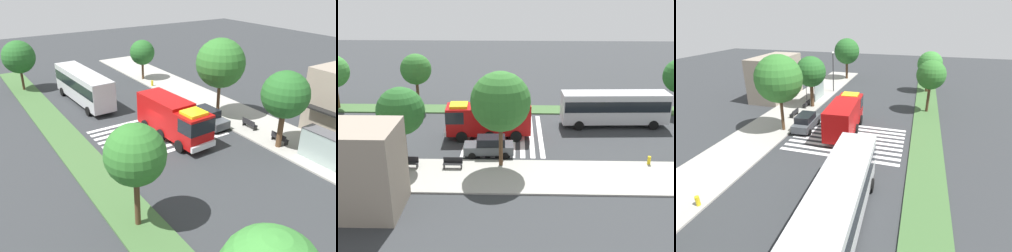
{
  "view_description": "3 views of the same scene",
  "coord_description": "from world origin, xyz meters",
  "views": [
    {
      "loc": [
        25.01,
        -15.42,
        14.31
      ],
      "look_at": [
        0.83,
        0.15,
        1.29
      ],
      "focal_mm": 37.5,
      "sensor_mm": 36.0,
      "label": 1
    },
    {
      "loc": [
        -1.94,
        38.15,
        15.44
      ],
      "look_at": [
        -0.95,
        1.74,
        1.57
      ],
      "focal_mm": 43.33,
      "sensor_mm": 36.0,
      "label": 2
    },
    {
      "loc": [
        -23.62,
        -6.35,
        11.83
      ],
      "look_at": [
        -0.62,
        0.39,
        1.38
      ],
      "focal_mm": 27.66,
      "sensor_mm": 36.0,
      "label": 3
    }
  ],
  "objects": [
    {
      "name": "sidewalk_tree_center",
      "position": [
        7.46,
        7.26,
        4.84
      ],
      "size": [
        3.95,
        3.95,
        6.71
      ],
      "color": "#513823",
      "rests_on": "sidewalk"
    },
    {
      "name": "ground_plane",
      "position": [
        0.0,
        0.0,
        0.0
      ],
      "size": [
        120.0,
        120.0,
        0.0
      ],
      "primitive_type": "plane",
      "color": "#2D3033"
    },
    {
      "name": "crosswalk",
      "position": [
        -0.75,
        0.0,
        0.01
      ],
      "size": [
        7.65,
        11.26,
        0.01
      ],
      "color": "silver",
      "rests_on": "ground_plane"
    },
    {
      "name": "sidewalk",
      "position": [
        0.0,
        9.12,
        0.07
      ],
      "size": [
        60.0,
        5.73,
        0.14
      ],
      "primitive_type": "cube",
      "color": "#9E9B93",
      "rests_on": "ground_plane"
    },
    {
      "name": "bench_near_shelter",
      "position": [
        7.0,
        7.9,
        0.59
      ],
      "size": [
        1.6,
        0.5,
        0.9
      ],
      "color": "black",
      "rests_on": "sidewalk"
    },
    {
      "name": "transit_bus",
      "position": [
        -12.3,
        -2.82,
        2.17
      ],
      "size": [
        11.22,
        3.21,
        3.67
      ],
      "rotation": [
        0.0,
        0.0,
        3.18
      ],
      "color": "#B2B2B7",
      "rests_on": "ground_plane"
    },
    {
      "name": "bench_west_of_shelter",
      "position": [
        3.31,
        7.9,
        0.59
      ],
      "size": [
        1.6,
        0.5,
        0.9
      ],
      "color": "black",
      "rests_on": "sidewalk"
    },
    {
      "name": "parked_car_west",
      "position": [
        0.44,
        5.05,
        0.9
      ],
      "size": [
        4.48,
        2.19,
        1.78
      ],
      "rotation": [
        0.0,
        0.0,
        0.04
      ],
      "color": "#474C51",
      "rests_on": "ground_plane"
    },
    {
      "name": "median_tree_west",
      "position": [
        9.77,
        -7.76,
        4.87
      ],
      "size": [
        3.58,
        3.58,
        6.55
      ],
      "color": "#47301E",
      "rests_on": "median_strip"
    },
    {
      "name": "bus_stop_shelter",
      "position": [
        11.0,
        7.93,
        1.89
      ],
      "size": [
        3.5,
        1.4,
        2.46
      ],
      "color": "#4C4C51",
      "rests_on": "sidewalk"
    },
    {
      "name": "sidewalk_tree_west",
      "position": [
        -0.67,
        7.26,
        5.74
      ],
      "size": [
        4.89,
        4.89,
        8.06
      ],
      "color": "#513823",
      "rests_on": "sidewalk"
    },
    {
      "name": "median_strip",
      "position": [
        0.0,
        -7.76,
        0.07
      ],
      "size": [
        60.0,
        3.0,
        0.14
      ],
      "primitive_type": "cube",
      "color": "#3D6033",
      "rests_on": "ground_plane"
    },
    {
      "name": "fire_hydrant",
      "position": [
        -13.25,
        6.76,
        0.49
      ],
      "size": [
        0.28,
        0.28,
        0.7
      ],
      "primitive_type": "cylinder",
      "color": "gold",
      "rests_on": "sidewalk"
    },
    {
      "name": "fire_truck",
      "position": [
        1.02,
        0.74,
        2.0
      ],
      "size": [
        8.53,
        3.25,
        3.54
      ],
      "rotation": [
        0.0,
        0.0,
        0.06
      ],
      "color": "#A50C0C",
      "rests_on": "ground_plane"
    }
  ]
}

